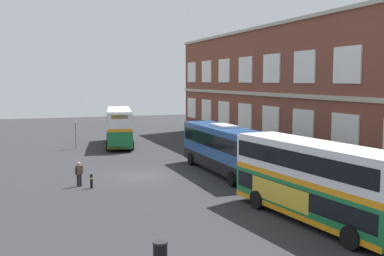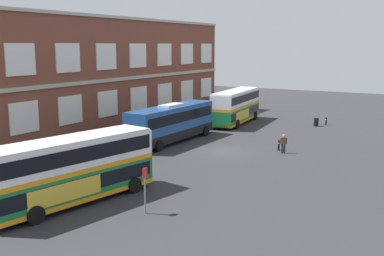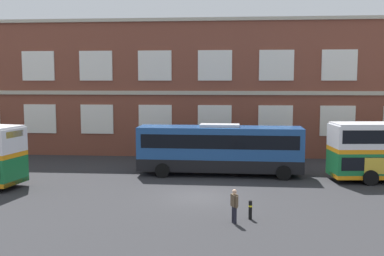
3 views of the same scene
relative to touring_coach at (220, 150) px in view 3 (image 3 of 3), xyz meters
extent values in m
plane|color=#2B2B2D|center=(-1.11, -4.38, -1.91)|extent=(120.00, 120.00, 0.00)
cube|color=brown|center=(-3.32, 11.62, 4.21)|extent=(54.36, 8.00, 12.25)
cube|color=#B2A893|center=(-3.32, 7.54, 3.97)|extent=(54.36, 0.16, 0.36)
cube|color=#B2A893|center=(-3.32, 7.57, 10.49)|extent=(54.36, 0.28, 0.30)
cube|color=silver|center=(-16.91, 7.56, 1.52)|extent=(3.04, 0.12, 2.69)
cube|color=silver|center=(-11.48, 7.56, 1.52)|extent=(3.04, 0.12, 2.69)
cube|color=silver|center=(-6.04, 7.56, 1.52)|extent=(3.04, 0.12, 2.69)
cube|color=silver|center=(-0.60, 7.56, 1.52)|extent=(3.04, 0.12, 2.69)
cube|color=silver|center=(4.83, 7.56, 1.52)|extent=(3.04, 0.12, 2.69)
cube|color=silver|center=(10.27, 7.56, 1.52)|extent=(3.04, 0.12, 2.69)
cube|color=silver|center=(-16.91, 7.56, 6.42)|extent=(3.04, 0.12, 2.69)
cube|color=silver|center=(-11.48, 7.56, 6.42)|extent=(3.04, 0.12, 2.69)
cube|color=silver|center=(-6.04, 7.56, 6.42)|extent=(3.04, 0.12, 2.69)
cube|color=silver|center=(-0.60, 7.56, 6.42)|extent=(3.04, 0.12, 2.69)
cube|color=silver|center=(4.83, 7.56, 6.42)|extent=(3.04, 0.12, 2.69)
cube|color=silver|center=(10.27, 7.56, 6.42)|extent=(3.04, 0.12, 2.69)
cube|color=yellow|center=(-12.91, -5.53, 1.69)|extent=(0.36, 1.64, 0.40)
cylinder|color=black|center=(-14.27, -3.98, -1.39)|extent=(1.08, 0.51, 1.04)
cylinder|color=black|center=(10.13, -2.46, -1.39)|extent=(1.07, 0.42, 1.04)
cylinder|color=black|center=(9.87, 0.08, -1.39)|extent=(1.07, 0.42, 1.04)
cube|color=navy|center=(0.00, 0.00, 0.09)|extent=(12.05, 2.78, 3.20)
cube|color=black|center=(0.00, 0.00, 0.73)|extent=(11.33, 2.80, 1.00)
cube|color=black|center=(0.00, 0.00, -1.06)|extent=(12.05, 2.80, 0.90)
cube|color=silver|center=(0.00, 0.00, 1.79)|extent=(2.90, 1.33, 0.20)
cylinder|color=black|center=(4.53, -1.36, -1.39)|extent=(1.05, 0.34, 1.04)
cylinder|color=black|center=(4.58, 1.19, -1.39)|extent=(1.05, 0.34, 1.04)
cylinder|color=black|center=(-4.11, -1.20, -1.39)|extent=(1.05, 0.34, 1.04)
cylinder|color=black|center=(-4.06, 1.35, -1.39)|extent=(1.05, 0.34, 1.04)
cylinder|color=black|center=(0.98, -11.27, -1.49)|extent=(0.21, 0.21, 0.85)
cylinder|color=black|center=(0.89, -11.09, -1.49)|extent=(0.21, 0.21, 0.85)
cube|color=brown|center=(0.93, -11.18, -0.76)|extent=(0.38, 0.46, 0.60)
cylinder|color=brown|center=(1.04, -11.42, -0.79)|extent=(0.15, 0.15, 0.57)
cylinder|color=brown|center=(0.83, -10.94, -0.79)|extent=(0.15, 0.15, 0.57)
sphere|color=tan|center=(0.93, -11.18, -0.32)|extent=(0.22, 0.22, 0.22)
cylinder|color=black|center=(1.75, -10.47, -1.44)|extent=(0.18, 0.18, 0.95)
cylinder|color=yellow|center=(1.75, -10.47, -1.23)|extent=(0.19, 0.19, 0.08)
camera|label=1|loc=(33.14, -14.84, 5.29)|focal=43.98mm
camera|label=2|loc=(-38.05, -24.34, 7.64)|focal=43.40mm
camera|label=3|loc=(0.58, -32.45, 5.06)|focal=41.53mm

